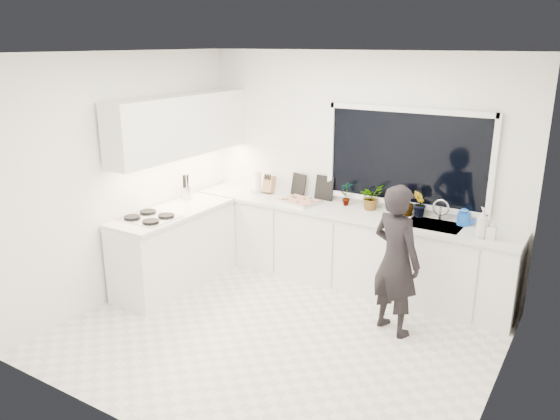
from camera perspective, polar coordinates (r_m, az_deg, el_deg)
The scene contains 25 objects.
floor at distance 5.59m, azimuth -0.09°, elevation -12.88°, with size 4.00×3.50×0.02m, color beige.
wall_back at distance 6.56m, azimuth 8.09°, elevation 4.34°, with size 4.00×0.02×2.70m, color white.
wall_left at distance 6.31m, azimuth -15.82°, elevation 3.34°, with size 0.02×3.50×2.70m, color white.
wall_right at distance 4.38m, azimuth 22.85°, elevation -3.42°, with size 0.02×3.50×2.70m, color white.
ceiling at distance 4.83m, azimuth -0.11°, elevation 16.24°, with size 4.00×3.50×0.02m, color white.
window at distance 6.27m, azimuth 13.06°, elevation 5.35°, with size 1.80×0.02×1.00m, color black.
base_cabinets_back at distance 6.55m, azimuth 6.65°, elevation -3.95°, with size 3.92×0.58×0.88m, color white.
base_cabinets_left at distance 6.57m, azimuth -10.92°, elevation -4.07°, with size 0.58×1.60×0.88m, color white.
countertop_back at distance 6.39m, azimuth 6.75°, elevation -0.13°, with size 3.94×0.62×0.04m, color silver.
countertop_left at distance 6.42m, azimuth -11.15°, elevation -0.24°, with size 0.62×1.60×0.04m, color silver.
upper_cabinets at distance 6.55m, azimuth -10.33°, elevation 8.67°, with size 0.34×2.10×0.70m, color white.
sink at distance 6.06m, azimuth 15.78°, elevation -1.93°, with size 0.58×0.42×0.14m, color silver.
faucet at distance 6.20m, azimuth 16.43°, elevation -0.01°, with size 0.03×0.03×0.22m, color silver.
stovetop at distance 6.19m, azimuth -13.50°, elevation -0.73°, with size 0.56×0.48×0.03m, color black.
person at distance 5.43m, azimuth 12.02°, elevation -5.15°, with size 0.55×0.36×1.52m, color black.
pizza_tray at distance 6.62m, azimuth 2.06°, elevation 0.92°, with size 0.47×0.35×0.03m, color #B0B0B4.
pizza at distance 6.62m, azimuth 2.06°, elevation 1.07°, with size 0.43×0.31×0.01m, color #B02117.
watering_can at distance 6.12m, azimuth 18.63°, elevation -0.89°, with size 0.14×0.14×0.13m, color blue.
paper_towel_roll at distance 7.06m, azimuth -2.40°, elevation 2.92°, with size 0.11×0.11×0.26m, color white.
knife_block at distance 7.01m, azimuth -1.14°, elevation 2.67°, with size 0.13×0.10×0.22m, color #8E6042.
utensil_crock at distance 6.83m, azimuth -9.77°, elevation 1.76°, with size 0.13×0.13×0.16m, color silver.
picture_frame_large at distance 6.90m, azimuth 1.96°, elevation 2.67°, with size 0.22×0.02×0.28m, color black.
picture_frame_small at distance 6.73m, azimuth 4.64°, elevation 2.33°, with size 0.25×0.02×0.30m, color black.
herb_plants at distance 6.33m, azimuth 10.94°, elevation 1.16°, with size 1.08×0.34×0.32m.
soap_bottles at distance 5.75m, azimuth 20.63°, elevation -1.46°, with size 0.23×0.16×0.31m.
Camera 1 is at (2.56, -4.10, 2.79)m, focal length 35.00 mm.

